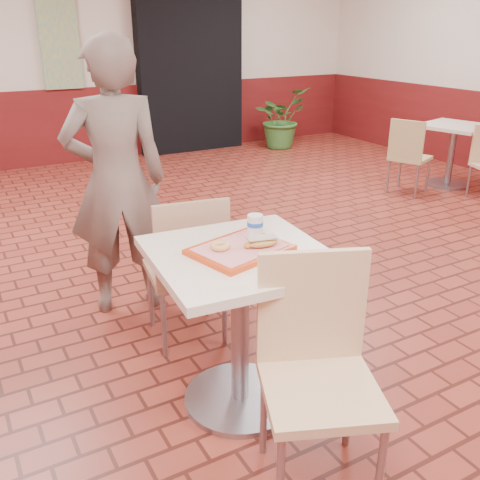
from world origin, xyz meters
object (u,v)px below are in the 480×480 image
ring_donut (220,246)px  chair_main_front (317,362)px  paper_cup (255,224)px  chair_second_left (408,153)px  customer (117,181)px  serving_tray (240,250)px  long_john_donut (261,242)px  main_table (240,304)px  second_table (453,145)px  chair_main_back (188,264)px  potted_plant (281,118)px

ring_donut → chair_main_front: bearing=-75.7°
paper_cup → chair_second_left: paper_cup is taller
customer → paper_cup: size_ratio=18.22×
serving_tray → long_john_donut: 0.10m
main_table → ring_donut: 0.33m
serving_tray → ring_donut: 0.10m
main_table → customer: bearing=98.3°
customer → long_john_donut: customer is taller
customer → second_table: size_ratio=2.44×
ring_donut → chair_second_left: size_ratio=0.11×
chair_main_front → chair_main_back: size_ratio=1.06×
serving_tray → second_table: (4.12, 2.25, -0.36)m
chair_main_front → potted_plant: 6.56m
chair_second_left → serving_tray: bearing=101.0°
customer → second_table: (4.30, 0.98, -0.40)m
customer → ring_donut: size_ratio=19.67×
chair_main_front → second_table: bearing=56.9°
ring_donut → potted_plant: size_ratio=0.10×
chair_main_back → second_table: size_ratio=1.28×
serving_tray → potted_plant: 6.15m
main_table → paper_cup: 0.39m
paper_cup → ring_donut: bearing=-160.5°
chair_main_front → potted_plant: (3.48, 5.56, -0.09)m
main_table → long_john_donut: bearing=-27.6°
second_table → potted_plant: potted_plant is taller
customer → chair_main_front: bearing=109.3°
paper_cup → main_table: bearing=-143.4°
chair_second_left → potted_plant: 2.78m
chair_main_front → chair_main_back: chair_main_front is taller
paper_cup → potted_plant: bearing=55.4°
chair_main_front → potted_plant: chair_main_front is taller
main_table → serving_tray: 0.28m
second_table → potted_plant: 2.84m
serving_tray → long_john_donut: long_john_donut is taller
chair_main_back → second_table: 4.41m
chair_second_left → main_table: bearing=101.0°
chair_main_front → main_table: bearing=118.1°
paper_cup → potted_plant: size_ratio=0.11×
chair_main_front → customer: bearing=120.0°
customer → chair_second_left: size_ratio=2.10×
serving_tray → ring_donut: size_ratio=4.67×
main_table → potted_plant: size_ratio=0.92×
chair_main_front → second_table: size_ratio=1.35×
chair_main_front → paper_cup: 0.74m
main_table → customer: size_ratio=0.47×
chair_main_front → paper_cup: size_ratio=10.09×
main_table → chair_main_front: chair_main_front is taller
chair_main_back → serving_tray: 0.72m
chair_main_front → second_table: (4.07, 2.79, -0.06)m
chair_second_left → potted_plant: bearing=-24.9°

